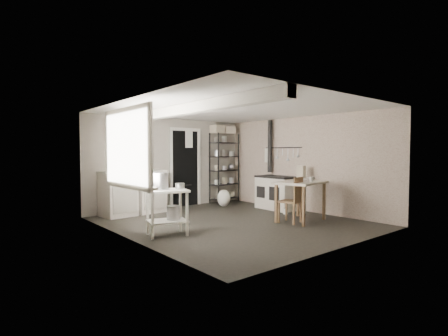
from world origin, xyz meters
TOP-DOWN VIEW (x-y plane):
  - floor at (0.00, 0.00)m, footprint 5.00×5.00m
  - ceiling at (0.00, 0.00)m, footprint 5.00×5.00m
  - wall_back at (0.00, 2.50)m, footprint 4.50×0.02m
  - wall_front at (0.00, -2.50)m, footprint 4.50×0.02m
  - wall_left at (-2.25, 0.00)m, footprint 0.02×5.00m
  - wall_right at (2.25, 0.00)m, footprint 0.02×5.00m
  - window at (-2.22, 0.20)m, footprint 0.12×1.76m
  - doorway at (0.45, 2.47)m, footprint 0.96×0.10m
  - ceiling_beam at (-1.20, 0.00)m, footprint 0.18×5.00m
  - wallpaper_panel at (2.24, 0.00)m, footprint 0.01×5.00m
  - utensil_rail at (2.19, 0.60)m, footprint 0.06×1.20m
  - prep_table at (-1.63, -0.13)m, footprint 0.80×0.66m
  - stockpot at (-1.72, -0.08)m, footprint 0.28×0.28m
  - saucepan at (-1.42, -0.22)m, footprint 0.22×0.22m
  - bucket at (-1.53, -0.18)m, footprint 0.28×0.28m
  - base_cabinets at (-1.18, 2.18)m, footprint 1.58×0.78m
  - mixing_bowl at (-1.06, 2.10)m, footprint 0.34×0.34m
  - counter_cup at (-1.57, 2.11)m, footprint 0.17×0.17m
  - shelf_rack at (1.67, 2.31)m, footprint 0.98×0.53m
  - shelf_jar at (1.34, 2.26)m, footprint 0.08×0.09m
  - storage_box_a at (1.45, 2.36)m, footprint 0.33×0.29m
  - storage_box_b at (1.83, 2.30)m, footprint 0.38×0.36m
  - stove at (1.92, 0.53)m, footprint 0.63×1.09m
  - stovepipe at (2.11, 0.97)m, footprint 0.15×0.15m
  - side_ledge at (1.95, -0.30)m, footprint 0.61×0.44m
  - oats_box at (1.88, -0.25)m, footprint 0.12×0.19m
  - work_table at (1.14, -0.82)m, footprint 1.21×0.95m
  - table_cup at (1.31, -0.96)m, footprint 0.13×0.13m
  - chair at (0.85, -0.78)m, footprint 0.47×0.48m
  - flour_sack at (1.16, 1.71)m, footprint 0.45×0.42m
  - floor_crock at (1.55, -0.07)m, footprint 0.13×0.13m

SIDE VIEW (x-z plane):
  - floor at x=0.00m, z-range 0.00..0.00m
  - floor_crock at x=1.55m, z-range 0.01..0.14m
  - flour_sack at x=1.16m, z-range 0.02..0.46m
  - work_table at x=1.14m, z-range -0.03..0.79m
  - bucket at x=-1.53m, z-range 0.26..0.51m
  - prep_table at x=-1.63m, z-range 0.01..0.79m
  - side_ledge at x=1.95m, z-range 0.01..0.85m
  - stove at x=1.92m, z-range 0.02..0.86m
  - base_cabinets at x=-1.18m, z-range -0.04..0.96m
  - chair at x=0.85m, z-range 0.02..0.95m
  - table_cup at x=1.31m, z-range 0.76..0.86m
  - saucepan at x=-1.42m, z-range 0.80..0.90m
  - stockpot at x=-1.72m, z-range 0.80..1.08m
  - shelf_rack at x=1.67m, z-range -0.04..1.94m
  - mixing_bowl at x=-1.06m, z-range 0.92..0.99m
  - counter_cup at x=-1.57m, z-range 0.92..1.02m
  - doorway at x=0.45m, z-range -0.04..2.04m
  - oats_box at x=1.88m, z-range 0.87..1.15m
  - wall_back at x=0.00m, z-range 0.00..2.30m
  - wall_front at x=0.00m, z-range 0.00..2.30m
  - wall_left at x=-2.25m, z-range 0.00..2.30m
  - wall_right at x=2.25m, z-range 0.00..2.30m
  - wallpaper_panel at x=2.24m, z-range 0.00..2.30m
  - shelf_jar at x=1.34m, z-range 1.27..1.46m
  - window at x=-2.22m, z-range 0.86..2.14m
  - utensil_rail at x=2.19m, z-range 1.33..1.77m
  - stovepipe at x=2.11m, z-range 0.84..2.34m
  - storage_box_b at x=1.83m, z-range 1.89..2.09m
  - storage_box_a at x=1.45m, z-range 1.90..2.12m
  - ceiling_beam at x=-1.20m, z-range 2.11..2.29m
  - ceiling at x=0.00m, z-range 2.30..2.30m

